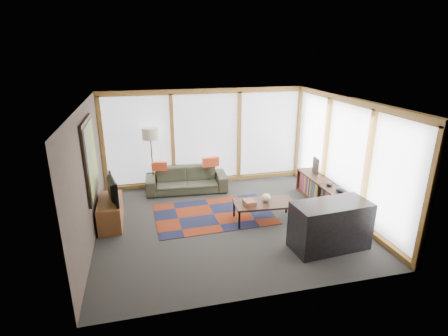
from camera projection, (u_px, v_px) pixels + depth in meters
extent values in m
plane|color=#292927|center=(228.00, 221.00, 7.64)|extent=(5.50, 5.50, 0.00)
cube|color=#40362F|center=(88.00, 176.00, 6.60)|extent=(0.04, 5.00, 2.60)
cube|color=#40362F|center=(272.00, 220.00, 4.91)|extent=(5.50, 0.04, 2.60)
cube|color=silver|center=(229.00, 102.00, 6.79)|extent=(5.50, 5.00, 0.04)
cube|color=white|center=(206.00, 137.00, 9.48)|extent=(5.30, 0.02, 2.35)
cube|color=white|center=(346.00, 156.00, 7.81)|extent=(0.02, 4.80, 2.35)
cube|color=black|center=(90.00, 158.00, 6.81)|extent=(0.05, 1.35, 1.55)
cube|color=#BAB20D|center=(92.00, 158.00, 6.81)|extent=(0.02, 1.20, 1.40)
cube|color=maroon|center=(214.00, 214.00, 7.95)|extent=(2.68, 1.78, 0.01)
imported|color=#343627|center=(186.00, 180.00, 9.19)|extent=(2.15, 0.96, 0.61)
cube|color=#D24623|center=(159.00, 166.00, 8.93)|extent=(0.40, 0.15, 0.22)
cube|color=#D24623|center=(211.00, 162.00, 9.24)|extent=(0.45, 0.17, 0.24)
cube|color=#915839|center=(249.00, 202.00, 7.42)|extent=(0.25, 0.30, 0.09)
ellipsoid|color=silver|center=(266.00, 198.00, 7.56)|extent=(0.21, 0.21, 0.17)
ellipsoid|color=black|center=(340.00, 190.00, 7.69)|extent=(0.23, 0.23, 0.10)
ellipsoid|color=black|center=(330.00, 184.00, 8.03)|extent=(0.19, 0.19, 0.08)
cube|color=black|center=(316.00, 166.00, 8.81)|extent=(0.06, 0.31, 0.40)
cube|color=#5E2E1B|center=(111.00, 212.00, 7.43)|extent=(0.46, 1.12, 0.56)
imported|color=black|center=(109.00, 190.00, 7.21)|extent=(0.30, 0.92, 0.52)
cube|color=black|center=(330.00, 226.00, 6.51)|extent=(1.49, 0.79, 0.91)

